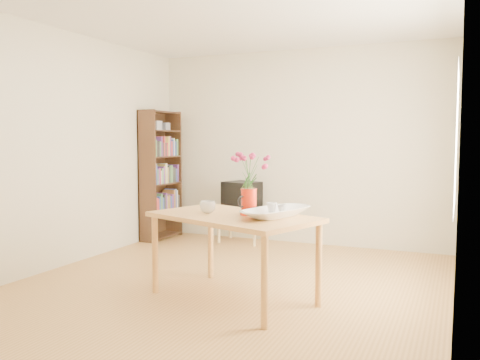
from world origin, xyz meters
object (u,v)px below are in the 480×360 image
at_px(pitcher, 249,203).
at_px(television, 242,195).
at_px(table, 233,224).
at_px(mug, 208,207).
at_px(bowl, 276,190).

relative_size(pitcher, television, 0.45).
distance_m(table, pitcher, 0.23).
bearing_deg(pitcher, mug, -147.78).
xyz_separation_m(pitcher, television, (-1.04, 2.27, -0.21)).
relative_size(mug, bowl, 0.29).
height_order(table, pitcher, pitcher).
relative_size(table, pitcher, 6.91).
height_order(table, television, television).
distance_m(table, television, 2.50).
xyz_separation_m(bowl, television, (-1.30, 2.30, -0.33)).
bearing_deg(mug, television, -92.40).
bearing_deg(television, table, -49.52).
relative_size(pitcher, mug, 1.71).
height_order(pitcher, mug, pitcher).
relative_size(mug, television, 0.26).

